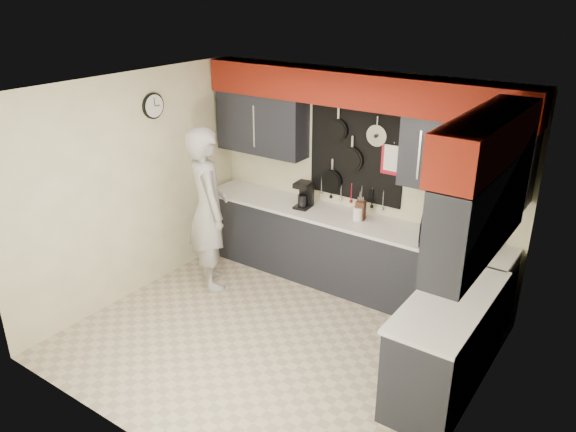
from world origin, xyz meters
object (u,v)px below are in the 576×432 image
Objects in this scene: microwave at (446,232)px; utensil_crock at (358,214)px; knife_block at (360,210)px; coffee_maker at (304,194)px; person at (208,209)px.

utensil_crock is at bearing 158.31° from microwave.
knife_block is 0.05m from utensil_crock.
coffee_maker reaches higher than knife_block.
knife_block is at bearing 156.85° from microwave.
utensil_crock is 0.74m from coffee_maker.
person reaches higher than utensil_crock.
microwave is at bearing -14.44° from knife_block.
person reaches higher than microwave.
knife_block is 1.44× the size of utensil_crock.
utensil_crock is at bearing -129.45° from knife_block.
coffee_maker reaches higher than microwave.
person is (-0.79, -0.87, -0.10)m from coffee_maker.
knife_block is 0.11× the size of person.
microwave reaches higher than knife_block.
person is at bearing -137.75° from coffee_maker.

